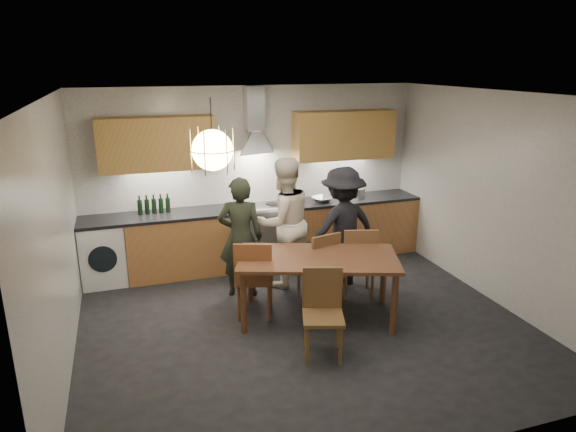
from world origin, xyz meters
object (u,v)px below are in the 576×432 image
object	(u,v)px
person_left	(241,237)
stock_pot	(358,193)
chair_front	(323,306)
wine_bottles	(154,204)
mixing_bowl	(322,199)
dining_table	(318,264)
chair_back_left	(254,274)
person_mid	(284,223)
person_right	(342,227)

from	to	relation	value
person_left	stock_pot	world-z (taller)	person_left
chair_front	wine_bottles	size ratio (longest dim) A/B	2.06
chair_front	person_left	size ratio (longest dim) A/B	0.58
person_left	mixing_bowl	size ratio (longest dim) A/B	5.17
person_left	wine_bottles	world-z (taller)	person_left
dining_table	mixing_bowl	size ratio (longest dim) A/B	6.67
chair_back_left	person_mid	world-z (taller)	person_mid
person_mid	person_right	world-z (taller)	person_mid
wine_bottles	person_mid	bearing A→B (deg)	-28.86
person_mid	wine_bottles	world-z (taller)	person_mid
dining_table	person_left	world-z (taller)	person_left
chair_back_left	wine_bottles	bearing A→B (deg)	-40.76
wine_bottles	dining_table	bearing A→B (deg)	-49.01
chair_back_left	wine_bottles	xyz separation A→B (m)	(-0.98, 1.71, 0.48)
person_left	stock_pot	xyz separation A→B (m)	(2.07, 0.92, 0.19)
person_right	dining_table	bearing A→B (deg)	42.37
dining_table	chair_front	world-z (taller)	chair_front
dining_table	mixing_bowl	world-z (taller)	mixing_bowl
chair_front	person_mid	size ratio (longest dim) A/B	0.52
person_left	person_mid	size ratio (longest dim) A/B	0.90
chair_front	person_mid	distance (m)	1.81
mixing_bowl	person_right	bearing A→B (deg)	-95.82
chair_back_left	person_right	distance (m)	1.51
dining_table	chair_back_left	xyz separation A→B (m)	(-0.71, 0.22, -0.13)
mixing_bowl	chair_back_left	bearing A→B (deg)	-133.23
dining_table	wine_bottles	world-z (taller)	wine_bottles
person_left	mixing_bowl	xyz separation A→B (m)	(1.46, 0.88, 0.15)
chair_back_left	mixing_bowl	xyz separation A→B (m)	(1.47, 1.56, 0.38)
person_left	mixing_bowl	world-z (taller)	person_left
chair_front	person_right	distance (m)	1.79
mixing_bowl	stock_pot	bearing A→B (deg)	3.81
dining_table	person_left	distance (m)	1.15
wine_bottles	person_left	bearing A→B (deg)	-46.44
person_left	person_right	distance (m)	1.37
stock_pot	wine_bottles	distance (m)	3.06
chair_back_left	chair_front	distance (m)	1.06
person_mid	chair_front	bearing A→B (deg)	73.33
dining_table	person_mid	bearing A→B (deg)	113.83
mixing_bowl	wine_bottles	xyz separation A→B (m)	(-2.44, 0.15, 0.10)
person_left	stock_pot	size ratio (longest dim) A/B	7.72
stock_pot	wine_bottles	bearing A→B (deg)	177.90
dining_table	chair_back_left	bearing A→B (deg)	-178.11
stock_pot	chair_back_left	bearing A→B (deg)	-142.38
chair_back_left	person_mid	size ratio (longest dim) A/B	0.55
chair_back_left	person_mid	xyz separation A→B (m)	(0.63, 0.83, 0.32)
wine_bottles	chair_back_left	bearing A→B (deg)	-60.37
chair_front	person_right	size ratio (longest dim) A/B	0.56
dining_table	stock_pot	size ratio (longest dim) A/B	9.97
person_left	chair_back_left	bearing A→B (deg)	106.59
person_left	dining_table	bearing A→B (deg)	144.80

